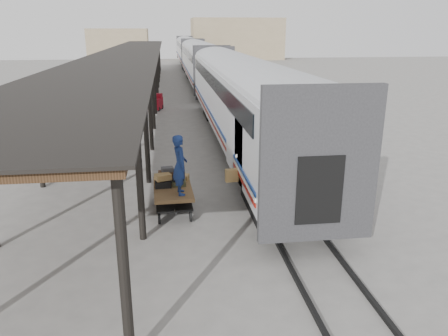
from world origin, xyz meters
name	(u,v)px	position (x,y,z in m)	size (l,w,h in m)	color
ground	(186,210)	(0.00, 0.00, 0.00)	(160.00, 160.00, 0.00)	slate
train	(201,61)	(3.19, 33.79, 2.69)	(3.45, 76.01, 4.01)	silver
canopy	(130,53)	(-3.40, 24.00, 4.00)	(4.90, 64.30, 4.15)	#422B19
rails	(201,85)	(3.20, 34.00, 0.06)	(1.54, 150.00, 0.12)	black
building_far	(236,39)	(14.00, 78.00, 4.00)	(18.00, 10.00, 8.00)	tan
building_left	(119,44)	(-10.00, 82.00, 3.00)	(12.00, 8.00, 6.00)	tan
baggage_cart	(173,193)	(-0.42, -0.03, 0.65)	(1.34, 2.44, 0.86)	brown
suitcase_stack	(169,178)	(-0.54, 0.31, 1.05)	(1.21, 1.12, 0.56)	#3B3B3E
luggage_tug	(156,103)	(-1.35, 19.72, 0.55)	(1.13, 1.51, 1.20)	maroon
porter	(180,165)	(-0.17, -0.68, 1.83)	(0.70, 0.46, 1.93)	navy
pedestrian	(134,110)	(-2.59, 14.28, 0.98)	(1.14, 0.48, 1.95)	black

